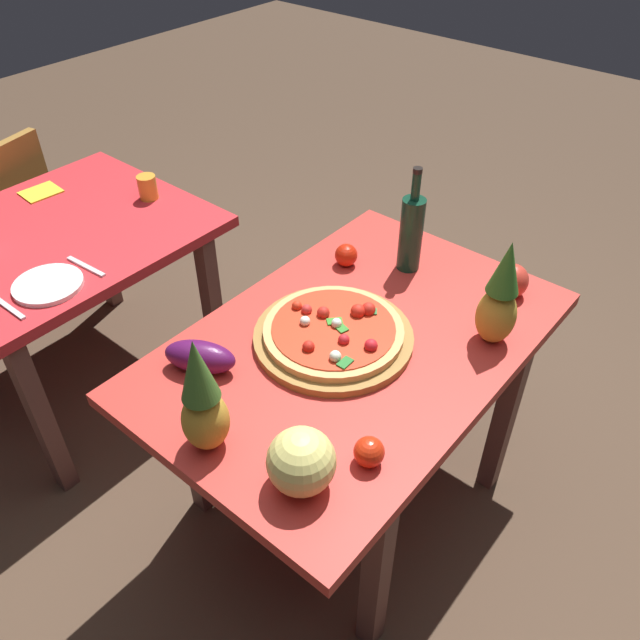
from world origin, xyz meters
TOP-DOWN VIEW (x-y plane):
  - ground_plane at (0.00, 0.00)m, footprint 10.00×10.00m
  - display_table at (0.00, 0.00)m, footprint 1.25×0.83m
  - background_table at (-0.25, 1.19)m, footprint 1.04×0.86m
  - dining_chair at (-0.13, 1.85)m, footprint 0.49×0.49m
  - pizza_board at (-0.04, 0.05)m, footprint 0.46×0.46m
  - pizza at (-0.04, 0.05)m, footprint 0.40×0.40m
  - wine_bottle at (0.40, 0.09)m, footprint 0.08×0.08m
  - pineapple_left at (0.25, -0.30)m, footprint 0.11×0.11m
  - pineapple_right at (-0.53, 0.04)m, footprint 0.11×0.11m
  - melon at (-0.47, -0.21)m, footprint 0.16×0.16m
  - bell_pepper at (0.49, -0.24)m, footprint 0.10×0.10m
  - eggplant at (-0.36, 0.25)m, footprint 0.17×0.22m
  - tomato_near_board at (0.28, 0.26)m, footprint 0.08×0.08m
  - tomato_by_bottle at (-0.33, -0.29)m, footprint 0.07×0.07m
  - drinking_glass_juice at (0.15, 1.12)m, footprint 0.07×0.07m
  - dinner_plate at (-0.43, 0.91)m, footprint 0.22×0.22m
  - fork_utensil at (-0.57, 0.91)m, footprint 0.02×0.18m
  - knife_utensil at (-0.29, 0.91)m, footprint 0.03×0.18m
  - napkin_folded at (-0.10, 1.49)m, footprint 0.15×0.13m

SIDE VIEW (x-z plane):
  - ground_plane at x=0.00m, z-range 0.00..0.00m
  - dining_chair at x=-0.13m, z-range 0.06..0.91m
  - background_table at x=-0.25m, z-range 0.27..0.99m
  - display_table at x=0.00m, z-range 0.27..1.00m
  - napkin_folded at x=-0.10m, z-range 0.73..0.73m
  - fork_utensil at x=-0.57m, z-range 0.73..0.74m
  - knife_utensil at x=-0.29m, z-range 0.73..0.74m
  - dinner_plate at x=-0.43m, z-range 0.73..0.74m
  - pizza_board at x=-0.04m, z-range 0.73..0.75m
  - tomato_by_bottle at x=-0.33m, z-range 0.73..0.80m
  - tomato_near_board at x=0.28m, z-range 0.73..0.80m
  - pizza at x=-0.04m, z-range 0.74..0.80m
  - eggplant at x=-0.36m, z-range 0.73..0.82m
  - drinking_glass_juice at x=0.15m, z-range 0.73..0.82m
  - bell_pepper at x=0.49m, z-range 0.72..0.83m
  - melon at x=-0.47m, z-range 0.73..0.89m
  - wine_bottle at x=0.40m, z-range 0.69..1.04m
  - pineapple_left at x=0.25m, z-range 0.71..1.04m
  - pineapple_right at x=-0.53m, z-range 0.71..1.04m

